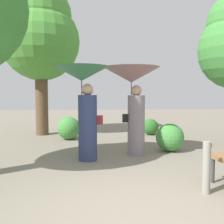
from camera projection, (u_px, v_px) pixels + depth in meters
The scene contains 8 objects.
ground_plane at pixel (132, 212), 3.32m from camera, with size 40.00×40.00×0.00m, color gray.
person_left at pixel (84, 93), 5.77m from camera, with size 1.20×1.20×2.09m.
person_right at pixel (133, 89), 6.30m from camera, with size 1.36×1.36×2.12m.
tree_near_left at pixel (40, 34), 9.18m from camera, with size 2.74×2.74×5.29m.
bush_path_right at pixel (69, 128), 8.44m from camera, with size 0.74×0.74×0.74m, color #428C3D.
bush_behind_bench at pixel (170, 137), 6.74m from camera, with size 0.72×0.72×0.72m, color #428C3D.
bush_far_side at pixel (151, 127), 9.39m from camera, with size 0.57×0.57×0.57m, color #2D6B28.
path_marker_post at pixel (206, 168), 3.91m from camera, with size 0.12×0.12×0.79m, color gray.
Camera 1 is at (-0.52, -3.18, 1.51)m, focal length 41.98 mm.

